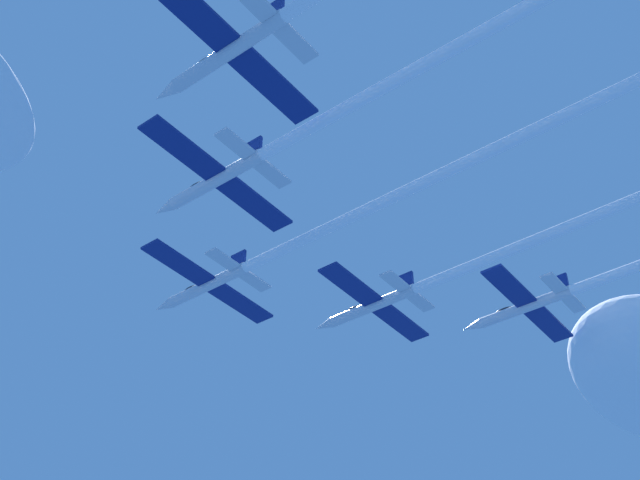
{
  "coord_description": "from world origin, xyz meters",
  "views": [
    {
      "loc": [
        -61.35,
        -64.27,
        -59.23
      ],
      "look_at": [
        -0.09,
        -17.09,
        0.38
      ],
      "focal_mm": 47.01,
      "sensor_mm": 36.0,
      "label": 1
    }
  ],
  "objects": [
    {
      "name": "jet_lead",
      "position": [
        -0.98,
        -21.96,
        0.74
      ],
      "size": [
        21.11,
        74.11,
        3.5
      ],
      "color": "silver"
    },
    {
      "name": "jet_left_wing",
      "position": [
        -14.99,
        -33.55,
        0.65
      ],
      "size": [
        21.11,
        67.2,
        3.5
      ],
      "color": "silver"
    },
    {
      "name": "jet_right_wing",
      "position": [
        14.73,
        -31.98,
        0.03
      ],
      "size": [
        21.11,
        64.22,
        3.5
      ],
      "color": "silver"
    }
  ]
}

